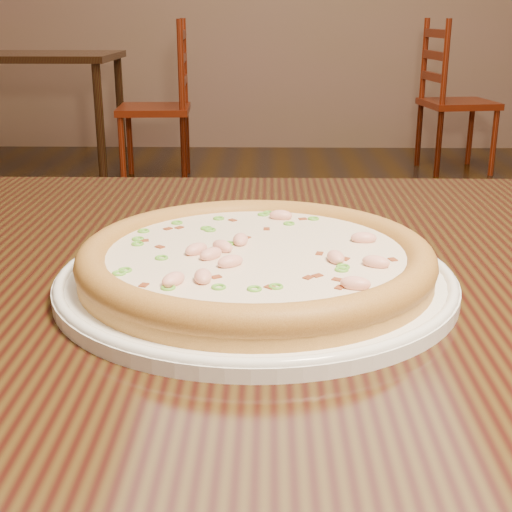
{
  "coord_description": "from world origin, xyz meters",
  "views": [
    {
      "loc": [
        -0.21,
        -0.94,
        0.99
      ],
      "look_at": [
        -0.22,
        -0.34,
        0.78
      ],
      "focal_mm": 50.0,
      "sensor_mm": 36.0,
      "label": 1
    }
  ],
  "objects_px": {
    "plate": "(256,278)",
    "pizza": "(256,259)",
    "chair_c": "(450,103)",
    "chair_b": "(163,108)",
    "hero_table": "(375,360)",
    "bg_table_left": "(34,69)"
  },
  "relations": [
    {
      "from": "bg_table_left",
      "to": "chair_c",
      "type": "xyz_separation_m",
      "value": [
        2.59,
        0.18,
        -0.22
      ]
    },
    {
      "from": "chair_c",
      "to": "chair_b",
      "type": "bearing_deg",
      "value": -170.41
    },
    {
      "from": "plate",
      "to": "chair_c",
      "type": "height_order",
      "value": "chair_c"
    },
    {
      "from": "hero_table",
      "to": "chair_c",
      "type": "distance_m",
      "value": 4.11
    },
    {
      "from": "plate",
      "to": "chair_c",
      "type": "xyz_separation_m",
      "value": [
        1.16,
        4.02,
        -0.32
      ]
    },
    {
      "from": "plate",
      "to": "pizza",
      "type": "distance_m",
      "value": 0.02
    },
    {
      "from": "pizza",
      "to": "chair_b",
      "type": "height_order",
      "value": "chair_b"
    },
    {
      "from": "plate",
      "to": "pizza",
      "type": "xyz_separation_m",
      "value": [
        0.0,
        -0.0,
        0.02
      ]
    },
    {
      "from": "bg_table_left",
      "to": "chair_c",
      "type": "height_order",
      "value": "chair_c"
    },
    {
      "from": "hero_table",
      "to": "plate",
      "type": "bearing_deg",
      "value": -157.38
    },
    {
      "from": "hero_table",
      "to": "bg_table_left",
      "type": "bearing_deg",
      "value": 112.19
    },
    {
      "from": "hero_table",
      "to": "bg_table_left",
      "type": "xyz_separation_m",
      "value": [
        -1.55,
        3.79,
        0.0
      ]
    },
    {
      "from": "plate",
      "to": "pizza",
      "type": "relative_size",
      "value": 1.12
    },
    {
      "from": "plate",
      "to": "hero_table",
      "type": "bearing_deg",
      "value": 22.62
    },
    {
      "from": "pizza",
      "to": "bg_table_left",
      "type": "height_order",
      "value": "pizza"
    },
    {
      "from": "pizza",
      "to": "chair_c",
      "type": "xyz_separation_m",
      "value": [
        1.16,
        4.02,
        -0.34
      ]
    },
    {
      "from": "plate",
      "to": "chair_c",
      "type": "relative_size",
      "value": 0.38
    },
    {
      "from": "plate",
      "to": "bg_table_left",
      "type": "distance_m",
      "value": 4.1
    },
    {
      "from": "pizza",
      "to": "bg_table_left",
      "type": "bearing_deg",
      "value": 110.37
    },
    {
      "from": "chair_c",
      "to": "plate",
      "type": "bearing_deg",
      "value": -106.08
    },
    {
      "from": "chair_b",
      "to": "chair_c",
      "type": "distance_m",
      "value": 1.82
    },
    {
      "from": "plate",
      "to": "chair_b",
      "type": "distance_m",
      "value": 3.79
    }
  ]
}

